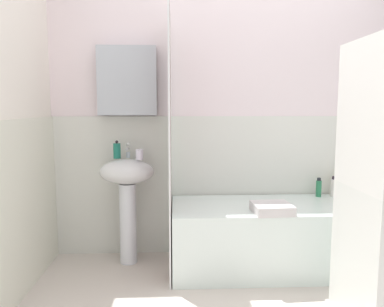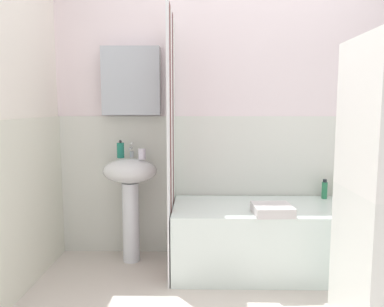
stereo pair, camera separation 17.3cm
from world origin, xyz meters
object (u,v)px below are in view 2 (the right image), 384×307
(body_wash_bottle, at_px, (324,190))
(shampoo_bottle, at_px, (353,185))
(lotion_bottle, at_px, (341,189))
(soap_dispenser, at_px, (121,150))
(bathtub, at_px, (275,238))
(sink, at_px, (130,187))
(towel_folded, at_px, (272,210))
(toothbrush_cup, at_px, (142,154))

(body_wash_bottle, bearing_deg, shampoo_bottle, 2.00)
(shampoo_bottle, bearing_deg, lotion_bottle, -176.75)
(soap_dispenser, bearing_deg, lotion_bottle, 1.27)
(bathtub, distance_m, body_wash_bottle, 0.62)
(sink, distance_m, shampoo_bottle, 1.85)
(lotion_bottle, bearing_deg, soap_dispenser, -178.73)
(body_wash_bottle, bearing_deg, soap_dispenser, -178.72)
(bathtub, relative_size, towel_folded, 5.84)
(sink, height_order, towel_folded, sink)
(toothbrush_cup, height_order, towel_folded, toothbrush_cup)
(toothbrush_cup, relative_size, towel_folded, 0.31)
(soap_dispenser, relative_size, shampoo_bottle, 0.62)
(bathtub, bearing_deg, lotion_bottle, 23.20)
(sink, height_order, soap_dispenser, soap_dispenser)
(bathtub, xyz_separation_m, lotion_bottle, (0.59, 0.25, 0.34))
(shampoo_bottle, distance_m, towel_folded, 0.91)
(bathtub, bearing_deg, shampoo_bottle, 20.54)
(sink, relative_size, lotion_bottle, 4.95)
(soap_dispenser, bearing_deg, shampoo_bottle, 1.37)
(shampoo_bottle, bearing_deg, body_wash_bottle, -178.00)
(soap_dispenser, xyz_separation_m, lotion_bottle, (1.84, 0.04, -0.33))
(sink, height_order, bathtub, sink)
(toothbrush_cup, relative_size, shampoo_bottle, 0.35)
(soap_dispenser, distance_m, lotion_bottle, 1.87)
(toothbrush_cup, bearing_deg, soap_dispenser, 156.05)
(sink, xyz_separation_m, towel_folded, (1.09, -0.38, -0.08))
(towel_folded, bearing_deg, toothbrush_cup, 159.99)
(soap_dispenser, bearing_deg, bathtub, -9.74)
(body_wash_bottle, bearing_deg, sink, -176.59)
(soap_dispenser, relative_size, towel_folded, 0.54)
(shampoo_bottle, relative_size, towel_folded, 0.88)
(lotion_bottle, bearing_deg, towel_folded, -143.90)
(soap_dispenser, xyz_separation_m, body_wash_bottle, (1.70, 0.04, -0.33))
(bathtub, distance_m, lotion_bottle, 0.73)
(lotion_bottle, distance_m, towel_folded, 0.82)
(soap_dispenser, height_order, shampoo_bottle, soap_dispenser)
(soap_dispenser, xyz_separation_m, toothbrush_cup, (0.19, -0.08, -0.02))
(shampoo_bottle, xyz_separation_m, lotion_bottle, (-0.10, -0.01, -0.03))
(shampoo_bottle, height_order, lotion_bottle, shampoo_bottle)
(body_wash_bottle, bearing_deg, toothbrush_cup, -175.37)
(soap_dispenser, bearing_deg, body_wash_bottle, 1.28)
(soap_dispenser, relative_size, bathtub, 0.09)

